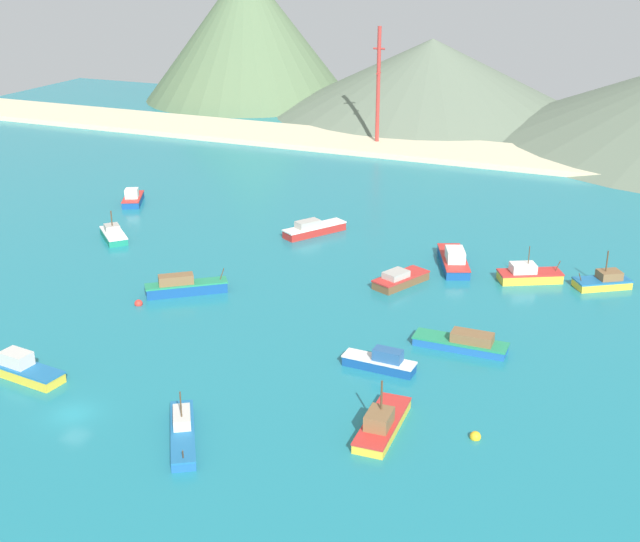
{
  "coord_description": "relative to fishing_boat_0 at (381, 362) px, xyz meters",
  "views": [
    {
      "loc": [
        49.25,
        -55.85,
        42.71
      ],
      "look_at": [
        8.56,
        40.91,
        1.18
      ],
      "focal_mm": 47.65,
      "sensor_mm": 36.0,
      "label": 1
    }
  ],
  "objects": [
    {
      "name": "ground",
      "position": [
        -24.32,
        9.92,
        -1.15
      ],
      "size": [
        260.0,
        280.0,
        0.5
      ],
      "color": "teal"
    },
    {
      "name": "fishing_boat_0",
      "position": [
        0.0,
        0.0,
        0.0
      ],
      "size": [
        7.91,
        2.39,
        2.46
      ],
      "color": "#14478C",
      "rests_on": "ground"
    },
    {
      "name": "fishing_boat_1",
      "position": [
        3.99,
        -11.42,
        -0.04
      ],
      "size": [
        3.32,
        9.83,
        5.45
      ],
      "color": "gold",
      "rests_on": "ground"
    },
    {
      "name": "fishing_boat_2",
      "position": [
        -23.81,
        37.38,
        -0.01
      ],
      "size": [
        7.67,
        10.23,
        2.4
      ],
      "color": "red",
      "rests_on": "ground"
    },
    {
      "name": "fishing_boat_3",
      "position": [
        -0.49,
        32.25,
        0.14
      ],
      "size": [
        7.12,
        11.47,
        2.96
      ],
      "color": "#14478C",
      "rests_on": "ground"
    },
    {
      "name": "fishing_boat_4",
      "position": [
        6.85,
        8.06,
        -0.1
      ],
      "size": [
        10.45,
        2.87,
        2.13
      ],
      "color": "#1E5BA8",
      "rests_on": "ground"
    },
    {
      "name": "fishing_boat_5",
      "position": [
        -50.79,
        23.61,
        -0.16
      ],
      "size": [
        7.36,
        7.14,
        4.36
      ],
      "color": "#198466",
      "rests_on": "ground"
    },
    {
      "name": "fishing_boat_6",
      "position": [
        -12.39,
        -19.52,
        -0.18
      ],
      "size": [
        7.45,
        10.06,
        4.6
      ],
      "color": "#1E5BA8",
      "rests_on": "ground"
    },
    {
      "name": "fishing_boat_7",
      "position": [
        -29.85,
        9.6,
        0.12
      ],
      "size": [
        9.65,
        8.14,
        3.02
      ],
      "color": "#14478C",
      "rests_on": "ground"
    },
    {
      "name": "fishing_boat_8",
      "position": [
        -33.62,
        -15.99,
        0.05
      ],
      "size": [
        9.1,
        3.8,
        2.69
      ],
      "color": "gold",
      "rests_on": "ground"
    },
    {
      "name": "fishing_boat_10",
      "position": [
        -5.33,
        23.17,
        -0.09
      ],
      "size": [
        6.11,
        8.72,
        2.1
      ],
      "color": "brown",
      "rests_on": "ground"
    },
    {
      "name": "fishing_boat_11",
      "position": [
        9.98,
        30.94,
        0.04
      ],
      "size": [
        8.8,
        6.63,
        4.92
      ],
      "color": "gold",
      "rests_on": "ground"
    },
    {
      "name": "fishing_boat_12",
      "position": [
        -58.65,
        40.19,
        0.04
      ],
      "size": [
        5.84,
        7.79,
        2.82
      ],
      "color": "#14478C",
      "rests_on": "ground"
    },
    {
      "name": "fishing_boat_13",
      "position": [
        19.4,
        32.59,
        -0.06
      ],
      "size": [
        7.68,
        6.48,
        5.07
      ],
      "color": "gold",
      "rests_on": "ground"
    },
    {
      "name": "buoy_0",
      "position": [
        -33.26,
        4.26,
        -0.72
      ],
      "size": [
        1.03,
        1.03,
        1.03
      ],
      "color": "red",
      "rests_on": "ground"
    },
    {
      "name": "buoy_1",
      "position": [
        12.28,
        -9.26,
        -0.71
      ],
      "size": [
        1.04,
        1.04,
        1.04
      ],
      "color": "gold",
      "rests_on": "ground"
    },
    {
      "name": "beach_strip",
      "position": [
        -24.32,
        96.13,
        -0.3
      ],
      "size": [
        247.0,
        19.34,
        1.2
      ],
      "primitive_type": "cube",
      "color": "beige",
      "rests_on": "ground"
    },
    {
      "name": "hill_west",
      "position": [
        -86.98,
        138.55,
        17.25
      ],
      "size": [
        57.43,
        57.43,
        36.3
      ],
      "color": "#56704C",
      "rests_on": "ground"
    },
    {
      "name": "hill_central",
      "position": [
        -33.81,
        136.83,
        8.51
      ],
      "size": [
        79.26,
        79.26,
        18.81
      ],
      "color": "#60705B",
      "rests_on": "ground"
    },
    {
      "name": "radio_tower",
      "position": [
        -34.1,
        96.33,
        12.04
      ],
      "size": [
        2.54,
        2.03,
        25.37
      ],
      "color": "#B7332D",
      "rests_on": "ground"
    }
  ]
}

